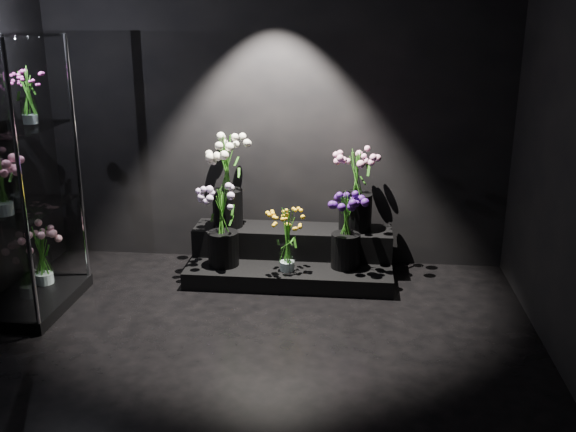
# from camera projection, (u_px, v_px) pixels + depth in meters

# --- Properties ---
(floor) EXTENTS (4.00, 4.00, 0.00)m
(floor) POSITION_uv_depth(u_px,v_px,m) (236.00, 374.00, 3.98)
(floor) COLOR black
(floor) RESTS_ON ground
(wall_back) EXTENTS (4.00, 0.00, 4.00)m
(wall_back) POSITION_uv_depth(u_px,v_px,m) (275.00, 105.00, 5.46)
(wall_back) COLOR black
(wall_back) RESTS_ON floor
(wall_front) EXTENTS (4.00, 0.00, 4.00)m
(wall_front) POSITION_uv_depth(u_px,v_px,m) (83.00, 311.00, 1.66)
(wall_front) COLOR black
(wall_front) RESTS_ON floor
(display_riser) EXTENTS (1.70, 0.76, 0.38)m
(display_riser) POSITION_uv_depth(u_px,v_px,m) (291.00, 256.00, 5.49)
(display_riser) COLOR black
(display_riser) RESTS_ON floor
(display_case) EXTENTS (0.55, 0.91, 2.00)m
(display_case) POSITION_uv_depth(u_px,v_px,m) (19.00, 179.00, 4.61)
(display_case) COLOR black
(display_case) RESTS_ON floor
(bouquet_orange_bells) EXTENTS (0.27, 0.27, 0.51)m
(bouquet_orange_bells) POSITION_uv_depth(u_px,v_px,m) (287.00, 240.00, 5.14)
(bouquet_orange_bells) COLOR white
(bouquet_orange_bells) RESTS_ON display_riser
(bouquet_lilac) EXTENTS (0.38, 0.38, 0.67)m
(bouquet_lilac) POSITION_uv_depth(u_px,v_px,m) (223.00, 223.00, 5.23)
(bouquet_lilac) COLOR black
(bouquet_lilac) RESTS_ON display_riser
(bouquet_purple) EXTENTS (0.36, 0.36, 0.65)m
(bouquet_purple) POSITION_uv_depth(u_px,v_px,m) (346.00, 226.00, 5.18)
(bouquet_purple) COLOR black
(bouquet_purple) RESTS_ON display_riser
(bouquet_cream_roses) EXTENTS (0.43, 0.43, 0.79)m
(bouquet_cream_roses) POSITION_uv_depth(u_px,v_px,m) (227.00, 176.00, 5.44)
(bouquet_cream_roses) COLOR black
(bouquet_cream_roses) RESTS_ON display_riser
(bouquet_pink_roses) EXTENTS (0.46, 0.46, 0.70)m
(bouquet_pink_roses) POSITION_uv_depth(u_px,v_px,m) (356.00, 185.00, 5.37)
(bouquet_pink_roses) COLOR black
(bouquet_pink_roses) RESTS_ON display_riser
(bouquet_case_pink) EXTENTS (0.37, 0.37, 0.42)m
(bouquet_case_pink) POSITION_uv_depth(u_px,v_px,m) (1.00, 184.00, 4.46)
(bouquet_case_pink) COLOR white
(bouquet_case_pink) RESTS_ON display_case
(bouquet_case_magenta) EXTENTS (0.28, 0.28, 0.40)m
(bouquet_case_magenta) POSITION_uv_depth(u_px,v_px,m) (27.00, 95.00, 4.61)
(bouquet_case_magenta) COLOR white
(bouquet_case_magenta) RESTS_ON display_case
(bouquet_case_base_pink) EXTENTS (0.40, 0.40, 0.47)m
(bouquet_case_base_pink) POSITION_uv_depth(u_px,v_px,m) (42.00, 254.00, 5.02)
(bouquet_case_base_pink) COLOR white
(bouquet_case_base_pink) RESTS_ON display_case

